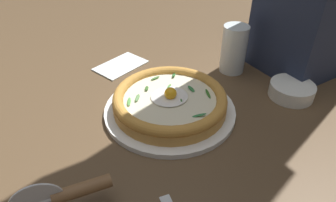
# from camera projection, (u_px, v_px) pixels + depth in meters

# --- Properties ---
(ground_plane) EXTENTS (2.40, 2.40, 0.03)m
(ground_plane) POSITION_uv_depth(u_px,v_px,m) (168.00, 115.00, 0.71)
(ground_plane) COLOR brown
(ground_plane) RESTS_ON ground
(pizza_plate) EXTENTS (0.30, 0.30, 0.01)m
(pizza_plate) POSITION_uv_depth(u_px,v_px,m) (168.00, 110.00, 0.69)
(pizza_plate) COLOR white
(pizza_plate) RESTS_ON ground
(pizza) EXTENTS (0.25, 0.25, 0.05)m
(pizza) POSITION_uv_depth(u_px,v_px,m) (168.00, 101.00, 0.67)
(pizza) COLOR #C78D41
(pizza) RESTS_ON pizza_plate
(side_bowl) EXTENTS (0.11, 0.11, 0.03)m
(side_bowl) POSITION_uv_depth(u_px,v_px,m) (292.00, 90.00, 0.73)
(side_bowl) COLOR white
(side_bowl) RESTS_ON ground
(pizza_cutter) EXTENTS (0.15, 0.02, 0.08)m
(pizza_cutter) POSITION_uv_depth(u_px,v_px,m) (68.00, 193.00, 0.46)
(pizza_cutter) COLOR silver
(pizza_cutter) RESTS_ON ground
(drinking_glass) EXTENTS (0.07, 0.07, 0.13)m
(drinking_glass) POSITION_uv_depth(u_px,v_px,m) (233.00, 52.00, 0.81)
(drinking_glass) COLOR silver
(drinking_glass) RESTS_ON ground
(folded_napkin) EXTENTS (0.17, 0.14, 0.01)m
(folded_napkin) POSITION_uv_depth(u_px,v_px,m) (121.00, 65.00, 0.86)
(folded_napkin) COLOR white
(folded_napkin) RESTS_ON ground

